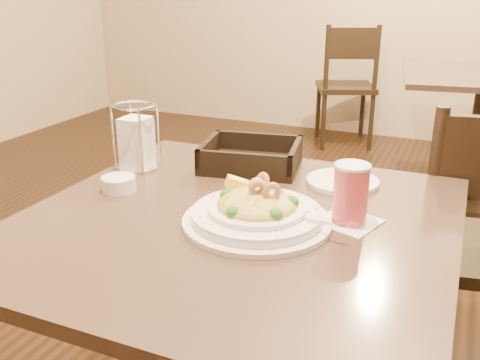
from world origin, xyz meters
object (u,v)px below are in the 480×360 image
at_px(butter_ramekin, 119,184).
at_px(bread_basket, 251,159).
at_px(napkin_caddy, 137,141).
at_px(side_plate, 343,181).
at_px(dining_chair_far, 347,82).
at_px(main_table, 237,312).
at_px(drink_glass, 351,194).
at_px(pasta_bowl, 257,211).

bearing_deg(butter_ramekin, bread_basket, 51.72).
bearing_deg(napkin_caddy, side_plate, 10.95).
bearing_deg(dining_chair_far, butter_ramekin, 70.40).
relative_size(main_table, napkin_caddy, 5.09).
bearing_deg(drink_glass, side_plate, 106.44).
distance_m(pasta_bowl, napkin_caddy, 0.47).
relative_size(dining_chair_far, butter_ramekin, 11.43).
bearing_deg(main_table, drink_glass, 18.06).
distance_m(bread_basket, butter_ramekin, 0.37).
bearing_deg(pasta_bowl, side_plate, 70.24).
bearing_deg(dining_chair_far, main_table, 76.31).
bearing_deg(dining_chair_far, bread_basket, 75.28).
distance_m(main_table, pasta_bowl, 0.27).
distance_m(main_table, napkin_caddy, 0.52).
distance_m(dining_chair_far, butter_ramekin, 3.08).
distance_m(dining_chair_far, pasta_bowl, 3.16).
distance_m(side_plate, butter_ramekin, 0.55).
height_order(main_table, pasta_bowl, pasta_bowl).
distance_m(napkin_caddy, side_plate, 0.55).
distance_m(pasta_bowl, butter_ramekin, 0.38).
relative_size(pasta_bowl, napkin_caddy, 1.95).
relative_size(bread_basket, napkin_caddy, 1.62).
bearing_deg(butter_ramekin, main_table, -5.47).
bearing_deg(side_plate, pasta_bowl, -109.76).
distance_m(drink_glass, butter_ramekin, 0.55).
height_order(drink_glass, bread_basket, drink_glass).
distance_m(main_table, drink_glass, 0.38).
bearing_deg(drink_glass, main_table, -161.94).
distance_m(bread_basket, side_plate, 0.26).
height_order(bread_basket, side_plate, bread_basket).
xyz_separation_m(drink_glass, side_plate, (-0.07, 0.22, -0.06)).
height_order(dining_chair_far, butter_ramekin, dining_chair_far).
bearing_deg(napkin_caddy, pasta_bowl, -25.21).
relative_size(side_plate, butter_ramekin, 2.21).
height_order(drink_glass, side_plate, drink_glass).
distance_m(dining_chair_far, bread_basket, 2.82).
xyz_separation_m(dining_chair_far, drink_glass, (0.68, -3.02, 0.32)).
xyz_separation_m(drink_glass, bread_basket, (-0.32, 0.24, -0.04)).
bearing_deg(bread_basket, pasta_bowl, -65.63).
distance_m(dining_chair_far, drink_glass, 3.12).
bearing_deg(napkin_caddy, butter_ramekin, -72.33).
relative_size(drink_glass, bread_basket, 0.50).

